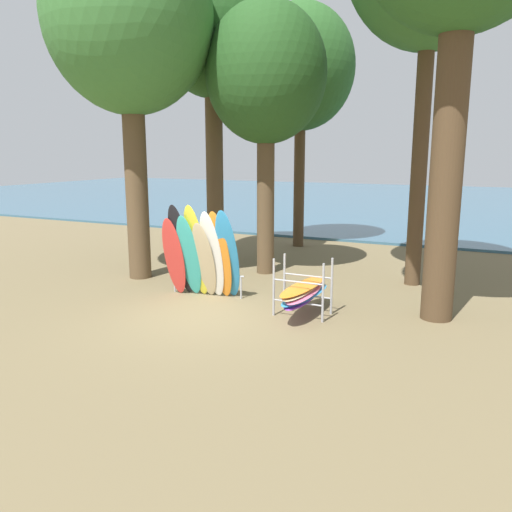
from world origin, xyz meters
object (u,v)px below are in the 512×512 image
at_px(tree_deep_back, 213,36).
at_px(board_storage_rack, 304,291).
at_px(tree_mid_behind, 301,69).
at_px(leaning_board_pile, 201,255).
at_px(tree_far_left_back, 266,76).
at_px(tree_foreground_left, 129,18).

xyz_separation_m(tree_deep_back, board_storage_rack, (4.60, -4.27, -6.36)).
bearing_deg(tree_mid_behind, leaning_board_pile, -87.18).
relative_size(tree_mid_behind, tree_far_left_back, 1.14).
bearing_deg(leaning_board_pile, board_storage_rack, -3.83).
bearing_deg(tree_deep_back, tree_foreground_left, -103.56).
distance_m(tree_deep_back, leaning_board_pile, 7.38).
distance_m(tree_foreground_left, leaning_board_pile, 6.43).
height_order(tree_far_left_back, tree_deep_back, tree_deep_back).
xyz_separation_m(tree_deep_back, leaning_board_pile, (1.93, -4.09, -5.83)).
relative_size(tree_far_left_back, board_storage_rack, 3.51).
bearing_deg(tree_deep_back, tree_mid_behind, 65.92).
distance_m(tree_deep_back, board_storage_rack, 8.94).
relative_size(tree_deep_back, leaning_board_pile, 3.93).
bearing_deg(tree_deep_back, leaning_board_pile, -64.76).
bearing_deg(tree_deep_back, board_storage_rack, -42.87).
xyz_separation_m(tree_mid_behind, tree_deep_back, (-1.56, -3.48, 0.55)).
distance_m(tree_far_left_back, board_storage_rack, 6.41).
xyz_separation_m(tree_foreground_left, tree_mid_behind, (2.28, 6.50, -0.48)).
distance_m(tree_far_left_back, tree_deep_back, 2.81).
distance_m(tree_foreground_left, board_storage_rack, 8.34).
distance_m(tree_mid_behind, tree_far_left_back, 4.60).
distance_m(tree_mid_behind, leaning_board_pile, 9.24).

